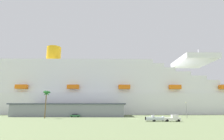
% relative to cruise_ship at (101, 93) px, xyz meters
% --- Properties ---
extents(ground_plane, '(600.00, 600.00, 0.00)m').
position_rel_cruise_ship_xyz_m(ground_plane, '(16.02, -29.60, -16.24)').
color(ground_plane, '#66754C').
extents(cruise_ship, '(298.00, 39.94, 59.00)m').
position_rel_cruise_ship_xyz_m(cruise_ship, '(0.00, 0.00, 0.00)').
color(cruise_ship, white).
rests_on(cruise_ship, ground_plane).
extents(terminal_building, '(63.62, 30.27, 6.92)m').
position_rel_cruise_ship_xyz_m(terminal_building, '(-16.07, -33.39, -12.76)').
color(terminal_building, gray).
rests_on(terminal_building, ground_plane).
extents(pickup_truck, '(5.74, 2.62, 2.20)m').
position_rel_cruise_ship_xyz_m(pickup_truck, '(25.94, -77.62, -15.19)').
color(pickup_truck, white).
rests_on(pickup_truck, ground_plane).
extents(small_boat_on_trailer, '(8.10, 2.44, 2.15)m').
position_rel_cruise_ship_xyz_m(small_boat_on_trailer, '(20.65, -77.22, -15.28)').
color(small_boat_on_trailer, '#595960').
rests_on(small_boat_on_trailer, ground_plane).
extents(palm_tree, '(3.37, 3.23, 12.27)m').
position_rel_cruise_ship_xyz_m(palm_tree, '(-23.65, -56.73, -6.04)').
color(palm_tree, brown).
rests_on(palm_tree, ground_plane).
extents(street_lamp, '(0.56, 0.56, 7.21)m').
position_rel_cruise_ship_xyz_m(street_lamp, '(39.86, -58.53, -11.47)').
color(street_lamp, slate).
rests_on(street_lamp, ground_plane).
extents(parked_car_blue_suv, '(4.74, 2.08, 1.58)m').
position_rel_cruise_ship_xyz_m(parked_car_blue_suv, '(2.30, -44.26, -15.40)').
color(parked_car_blue_suv, '#264C99').
rests_on(parked_car_blue_suv, ground_plane).
extents(parked_car_green_wagon, '(4.83, 2.20, 1.58)m').
position_rel_cruise_ship_xyz_m(parked_car_green_wagon, '(-11.84, -47.04, -15.40)').
color(parked_car_green_wagon, '#2D723F').
rests_on(parked_car_green_wagon, ground_plane).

